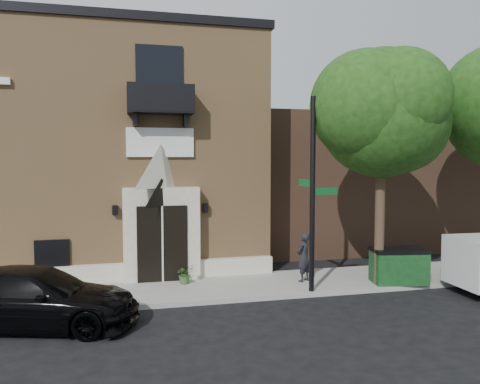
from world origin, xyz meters
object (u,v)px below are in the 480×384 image
object	(u,v)px
fire_hydrant	(416,272)
pedestrian_near	(304,257)
street_sign	(313,194)
dumpster	(399,265)
black_sedan	(36,298)

from	to	relation	value
fire_hydrant	pedestrian_near	size ratio (longest dim) A/B	0.50
street_sign	pedestrian_near	size ratio (longest dim) A/B	3.66
fire_hydrant	dumpster	bearing A→B (deg)	153.42
dumpster	black_sedan	bearing A→B (deg)	-164.33
pedestrian_near	black_sedan	bearing A→B (deg)	-19.61
street_sign	pedestrian_near	distance (m)	2.52
black_sedan	dumpster	xyz separation A→B (m)	(11.21, 1.20, -0.02)
black_sedan	fire_hydrant	world-z (taller)	black_sedan
black_sedan	pedestrian_near	world-z (taller)	pedestrian_near
street_sign	pedestrian_near	world-z (taller)	street_sign
fire_hydrant	pedestrian_near	distance (m)	3.77
fire_hydrant	dumpster	size ratio (longest dim) A/B	0.43
street_sign	fire_hydrant	size ratio (longest dim) A/B	7.38
street_sign	fire_hydrant	xyz separation A→B (m)	(3.73, -0.02, -2.67)
black_sedan	pedestrian_near	xyz separation A→B (m)	(8.15, 2.12, 0.22)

